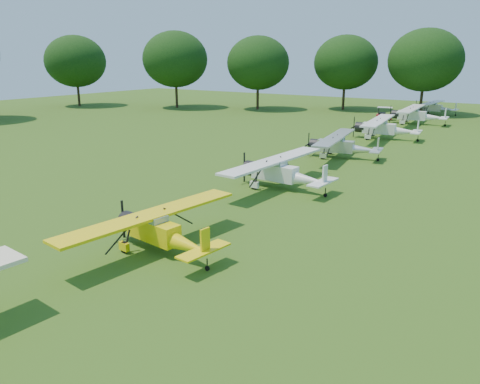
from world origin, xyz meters
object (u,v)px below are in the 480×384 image
(aircraft_6, at_px, (416,114))
(aircraft_7, at_px, (435,107))
(aircraft_3, at_px, (281,171))
(aircraft_4, at_px, (341,145))
(golf_cart, at_px, (384,116))
(aircraft_2, at_px, (160,229))
(aircraft_5, at_px, (384,127))

(aircraft_6, bearing_deg, aircraft_7, 87.75)
(aircraft_7, bearing_deg, aircraft_3, -85.52)
(aircraft_4, bearing_deg, golf_cart, 90.56)
(aircraft_2, xyz_separation_m, aircraft_4, (-1.15, 24.33, 0.08))
(aircraft_6, bearing_deg, aircraft_4, -94.16)
(golf_cart, bearing_deg, aircraft_4, -93.87)
(aircraft_4, xyz_separation_m, aircraft_7, (-0.49, 38.88, -0.04))
(aircraft_4, bearing_deg, aircraft_3, -97.16)
(aircraft_7, xyz_separation_m, golf_cart, (-4.48, -10.93, -0.56))
(aircraft_2, height_order, aircraft_7, aircraft_7)
(aircraft_3, relative_size, aircraft_5, 0.94)
(aircraft_3, relative_size, aircraft_6, 0.92)
(golf_cart, bearing_deg, aircraft_7, 53.76)
(aircraft_4, bearing_deg, aircraft_7, 81.21)
(aircraft_4, distance_m, golf_cart, 28.40)
(aircraft_4, relative_size, aircraft_5, 0.91)
(aircraft_4, xyz_separation_m, aircraft_6, (-0.04, 25.84, 0.15))
(aircraft_2, distance_m, aircraft_3, 12.57)
(golf_cart, bearing_deg, aircraft_5, -86.57)
(aircraft_3, bearing_deg, aircraft_4, 95.08)
(aircraft_5, height_order, aircraft_7, aircraft_5)
(aircraft_5, bearing_deg, aircraft_6, 83.07)
(aircraft_3, distance_m, aircraft_4, 11.78)
(aircraft_6, bearing_deg, aircraft_5, -93.91)
(aircraft_3, bearing_deg, aircraft_2, -84.27)
(aircraft_4, height_order, aircraft_7, aircraft_4)
(aircraft_3, relative_size, aircraft_4, 1.03)
(aircraft_6, height_order, golf_cart, aircraft_6)
(aircraft_6, bearing_deg, aircraft_3, -93.45)
(aircraft_4, distance_m, aircraft_5, 11.94)
(golf_cart, bearing_deg, aircraft_6, -37.13)
(aircraft_3, distance_m, aircraft_5, 23.71)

